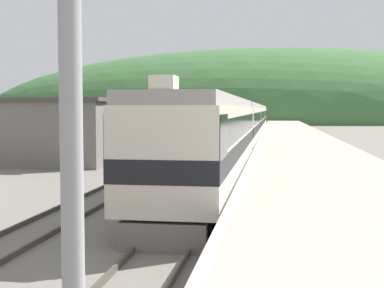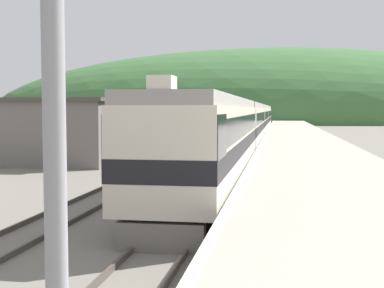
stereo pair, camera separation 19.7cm
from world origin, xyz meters
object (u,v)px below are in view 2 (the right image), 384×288
(express_train_lead_car, at_px, (211,141))
(carriage_second, at_px, (244,126))
(siding_train, at_px, (204,128))
(carriage_fourth, at_px, (261,118))
(carriage_third, at_px, (255,120))

(express_train_lead_car, relative_size, carriage_second, 1.05)
(express_train_lead_car, xyz_separation_m, siding_train, (-4.28, 28.46, -0.47))
(carriage_fourth, xyz_separation_m, siding_train, (-4.28, -36.22, -0.46))
(carriage_third, relative_size, carriage_fourth, 1.00)
(siding_train, bearing_deg, carriage_second, -56.20)
(carriage_second, bearing_deg, express_train_lead_car, -90.00)
(carriage_fourth, height_order, siding_train, carriage_fourth)
(express_train_lead_car, height_order, carriage_fourth, express_train_lead_car)
(carriage_second, relative_size, carriage_fourth, 1.00)
(carriage_third, relative_size, siding_train, 0.58)
(carriage_second, bearing_deg, carriage_third, 90.00)
(carriage_second, height_order, carriage_third, same)
(express_train_lead_car, distance_m, carriage_fourth, 64.68)
(carriage_second, bearing_deg, carriage_fourth, 90.00)
(carriage_third, distance_m, carriage_fourth, 21.31)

